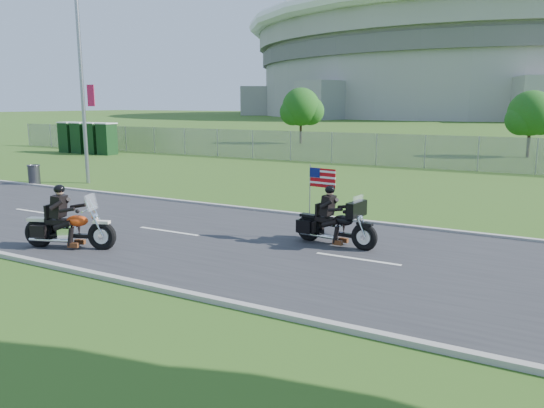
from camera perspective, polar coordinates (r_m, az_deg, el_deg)
The scene contains 16 objects.
ground at distance 15.16m, azimuth -5.22°, elevation -3.96°, with size 420.00×420.00×0.00m, color #354F18.
road at distance 15.16m, azimuth -5.22°, elevation -3.89°, with size 120.00×8.00×0.04m, color #28282B.
curb_north at distance 18.55m, azimuth 1.78°, elevation -1.03°, with size 120.00×0.18×0.12m, color #9E9B93.
curb_south at distance 12.15m, azimuth -16.05°, elevation -7.87°, with size 120.00×0.18×0.12m, color #9E9B93.
fence at distance 34.87m, azimuth 6.43°, elevation 6.05°, with size 60.00×0.03×2.00m, color gray.
stadium at distance 184.68m, azimuth 20.59°, elevation 13.79°, with size 140.40×140.40×29.20m.
streetlight at distance 27.37m, azimuth -19.52°, elevation 13.95°, with size 0.90×2.46×10.00m.
porta_toilet_a at distance 42.08m, azimuth -17.34°, elevation 6.64°, with size 1.10×1.10×2.30m, color black.
porta_toilet_b at distance 43.10m, azimuth -18.64°, elevation 6.66°, with size 1.10×1.10×2.30m, color black.
porta_toilet_c at distance 44.13m, azimuth -19.88°, elevation 6.67°, with size 1.10×1.10×2.30m, color black.
porta_toilet_d at distance 45.19m, azimuth -21.07°, elevation 6.67°, with size 1.10×1.10×2.30m, color black.
tree_fence_near at distance 42.23m, azimuth 26.14°, elevation 8.53°, with size 3.52×3.28×4.75m.
tree_fence_mid at distance 51.23m, azimuth 3.20°, elevation 10.18°, with size 3.96×3.69×5.30m.
motorcycle_lead at distance 15.12m, azimuth -21.08°, elevation -2.52°, with size 2.53×1.22×1.76m.
motorcycle_follow at distance 14.52m, azimuth 6.84°, elevation -2.34°, with size 2.48×0.89×2.07m.
trash_can at distance 27.63m, azimuth -24.21°, elevation 2.83°, with size 0.54×0.54×0.94m, color #3D3D42.
Camera 1 is at (8.25, -12.13, 3.86)m, focal length 35.00 mm.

